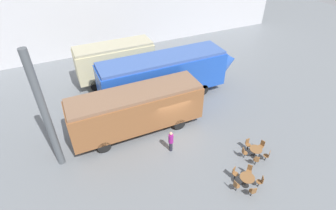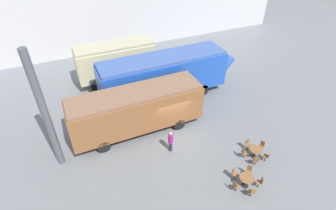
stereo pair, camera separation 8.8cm
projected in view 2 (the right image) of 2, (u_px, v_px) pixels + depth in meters
name	position (u px, v px, depth m)	size (l,w,h in m)	color
ground_plane	(173.00, 129.00, 19.76)	(80.00, 80.00, 0.00)	slate
backdrop_wall	(112.00, 11.00, 28.71)	(44.00, 0.15, 9.00)	silver
passenger_coach_vintage	(115.00, 60.00, 24.26)	(7.10, 2.44, 3.71)	beige
streamlined_locomotive	(172.00, 72.00, 22.30)	(12.77, 2.84, 3.84)	blue
passenger_coach_wooden	(136.00, 108.00, 18.61)	(9.45, 2.65, 3.38)	brown
cafe_table_near	(246.00, 179.00, 15.35)	(0.87, 0.87, 0.74)	black
cafe_table_mid	(255.00, 151.00, 17.22)	(0.82, 0.82, 0.70)	black
cafe_chair_0	(252.00, 192.00, 14.75)	(0.36, 0.38, 0.87)	black
cafe_chair_1	(260.00, 182.00, 15.31)	(0.40, 0.39, 0.87)	black
cafe_chair_2	(249.00, 170.00, 15.98)	(0.41, 0.40, 0.87)	black
cafe_chair_3	(234.00, 173.00, 15.84)	(0.38, 0.40, 0.87)	black
cafe_chair_4	(236.00, 186.00, 15.08)	(0.36, 0.36, 0.87)	black
cafe_chair_5	(262.00, 146.00, 17.67)	(0.39, 0.37, 0.87)	black
cafe_chair_6	(248.00, 144.00, 17.82)	(0.36, 0.36, 0.87)	black
cafe_chair_7	(244.00, 152.00, 17.17)	(0.39, 0.37, 0.87)	black
cafe_chair_8	(256.00, 160.00, 16.63)	(0.40, 0.40, 0.87)	black
cafe_chair_9	(267.00, 156.00, 16.94)	(0.40, 0.40, 0.87)	black
visitor_person	(171.00, 141.00, 17.51)	(0.34, 0.34, 1.65)	#262633
support_pillar	(45.00, 114.00, 14.84)	(0.44, 0.44, 8.00)	#4C5156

